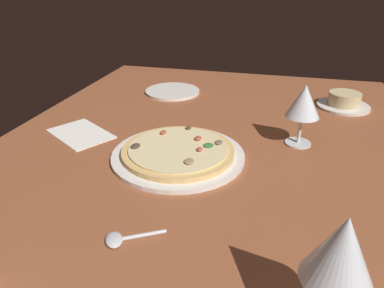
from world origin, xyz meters
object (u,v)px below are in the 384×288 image
ramekin_on_saucer (344,101)px  wine_glass_far (304,103)px  side_plate (172,91)px  pizza_main (178,153)px  paper_menu (81,134)px  spoon (121,239)px  wine_glass_near (341,253)px

ramekin_on_saucer → wine_glass_far: 35.43cm
wine_glass_far → side_plate: (-31.77, -43.38, -10.57)cm
pizza_main → ramekin_on_saucer: (-45.40, 42.29, 0.81)cm
pizza_main → wine_glass_far: size_ratio=2.02×
paper_menu → spoon: 45.59cm
paper_menu → spoon: (35.79, 28.25, 0.31)cm
ramekin_on_saucer → wine_glass_near: 84.66cm
wine_glass_far → pizza_main: bearing=-62.6°
ramekin_on_saucer → wine_glass_near: wine_glass_near is taller
pizza_main → spoon: pizza_main is taller
wine_glass_far → wine_glass_near: (52.17, 2.37, 0.90)cm
side_plate → paper_menu: 42.57cm
wine_glass_far → ramekin_on_saucer: bearing=154.9°
ramekin_on_saucer → wine_glass_far: wine_glass_far is taller
wine_glass_near → side_plate: bearing=-151.4°
wine_glass_far → spoon: wine_glass_far is taller
pizza_main → wine_glass_far: wine_glass_far is taller
pizza_main → spoon: (29.96, -1.00, -0.71)cm
wine_glass_far → spoon: 53.90cm
pizza_main → side_plate: pizza_main is taller
pizza_main → paper_menu: 29.84cm
paper_menu → wine_glass_near: bearing=85.7°
ramekin_on_saucer → side_plate: bearing=-90.8°
pizza_main → wine_glass_near: bearing=38.6°
wine_glass_far → wine_glass_near: wine_glass_near is taller
pizza_main → ramekin_on_saucer: 62.06cm
wine_glass_near → ramekin_on_saucer: bearing=171.7°
side_plate → paper_menu: side_plate is taller
ramekin_on_saucer → side_plate: (-0.76, -57.93, -1.53)cm
ramekin_on_saucer → spoon: ramekin_on_saucer is taller
pizza_main → spoon: 29.99cm
side_plate → ramekin_on_saucer: bearing=89.2°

